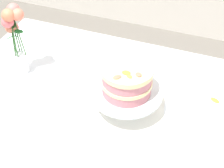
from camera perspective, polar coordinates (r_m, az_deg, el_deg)
The scene contains 7 objects.
dining_table at distance 1.48m, azimuth -1.77°, elevation -6.22°, with size 1.40×1.00×0.74m.
linen_napkin at distance 1.41m, azimuth 2.32°, elevation -4.29°, with size 0.32×0.32×0.00m, color white.
cake_stand at distance 1.35m, azimuth 2.41°, elevation -1.86°, with size 0.29×0.29×0.10m.
layer_cake at distance 1.30m, azimuth 2.51°, elevation 0.68°, with size 0.21×0.21×0.13m.
flower_vase at distance 1.55m, azimuth -16.06°, elevation 7.50°, with size 0.10×0.09×0.35m.
loose_petal_0 at distance 1.51m, azimuth 17.16°, elevation -2.67°, with size 0.04×0.02×0.00m, color orange.
loose_petal_1 at distance 1.54m, azimuth -13.20°, elevation -0.82°, with size 0.03×0.02×0.00m, color pink.
Camera 1 is at (0.40, -0.95, 1.74)m, focal length 53.61 mm.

